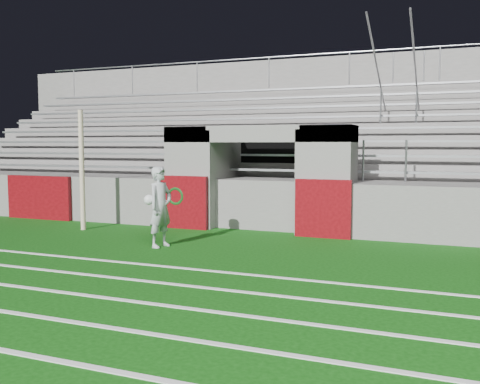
% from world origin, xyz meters
% --- Properties ---
extents(ground, '(90.00, 90.00, 0.00)m').
position_xyz_m(ground, '(0.00, 0.00, 0.00)').
color(ground, '#0D450B').
rests_on(ground, ground).
extents(field_post, '(0.13, 0.13, 3.00)m').
position_xyz_m(field_post, '(-4.09, 1.83, 1.50)').
color(field_post, beige).
rests_on(field_post, ground).
extents(stadium_structure, '(26.00, 8.48, 5.42)m').
position_xyz_m(stadium_structure, '(0.00, 7.97, 1.49)').
color(stadium_structure, slate).
rests_on(stadium_structure, ground).
extents(goalkeeper_with_ball, '(0.53, 0.68, 1.69)m').
position_xyz_m(goalkeeper_with_ball, '(-1.10, 0.57, 0.85)').
color(goalkeeper_with_ball, '#ABB1B5').
rests_on(goalkeeper_with_ball, ground).
extents(hose_coil, '(0.54, 0.15, 0.65)m').
position_xyz_m(hose_coil, '(-2.01, 2.93, 0.75)').
color(hose_coil, '#0C3C18').
rests_on(hose_coil, ground).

